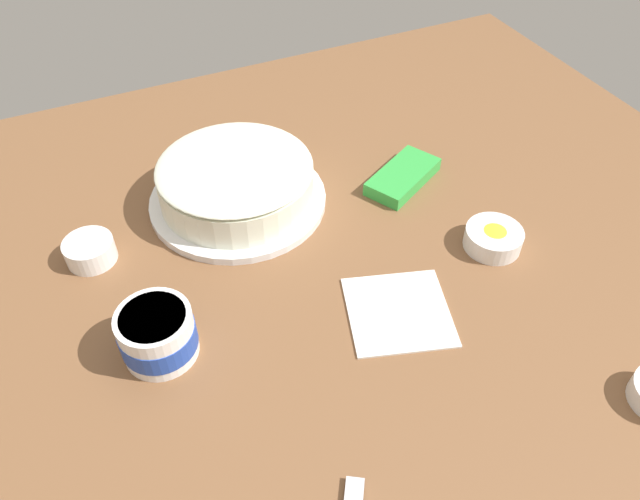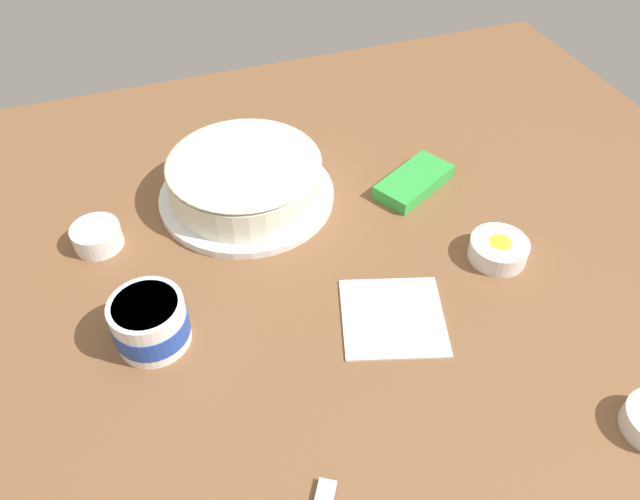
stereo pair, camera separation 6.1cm
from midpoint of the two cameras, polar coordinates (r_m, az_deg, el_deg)
The scene contains 7 objects.
ground_plane at distance 0.92m, azimuth 2.99°, elevation -5.28°, with size 1.54×1.54×0.00m, color brown.
frosted_cake at distance 1.07m, azimuth -9.48°, elevation 6.13°, with size 0.31×0.31×0.09m.
frosting_tub at distance 0.87m, azimuth -16.97°, elevation -7.59°, with size 0.11×0.11×0.08m.
sprinkle_bowl_yellow at distance 1.02m, azimuth 14.32°, elevation 1.09°, with size 0.09×0.09×0.04m.
sprinkle_bowl_orange at distance 1.05m, azimuth -22.34°, elevation -0.08°, with size 0.08×0.08×0.04m.
candy_box_lower at distance 1.13m, azimuth 6.24°, elevation 6.81°, with size 0.15×0.07×0.03m, color green.
paper_napkin at distance 0.91m, azimuth 5.47°, elevation -5.77°, with size 0.15×0.15×0.01m, color white.
Camera 1 is at (-0.32, -0.50, 0.71)m, focal length 34.15 mm.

